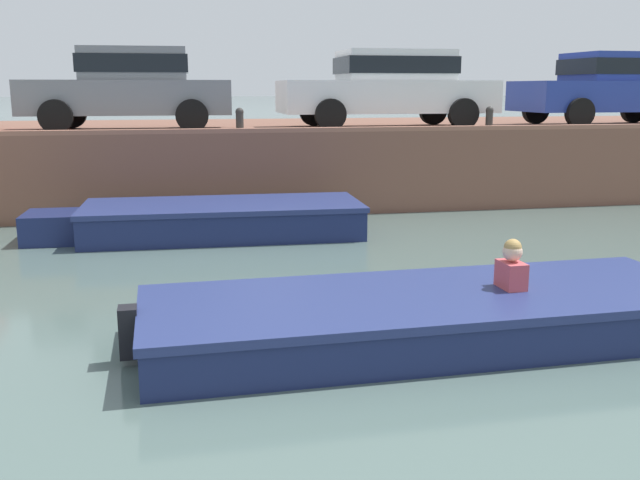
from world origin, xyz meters
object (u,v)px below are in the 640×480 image
Objects in this scene: motorboat_passing at (457,314)px; mooring_bollard_mid at (240,119)px; car_left_inner_grey at (130,85)px; mooring_bollard_east at (489,117)px; car_centre_white at (389,85)px; car_right_inner_blue at (613,86)px; boat_moored_central_navy at (210,220)px.

motorboat_passing is 7.37m from mooring_bollard_mid.
car_left_inner_grey reaches higher than mooring_bollard_east.
car_centre_white is 3.42m from mooring_bollard_mid.
car_left_inner_grey is 6.96m from mooring_bollard_east.
mooring_bollard_east is at bearing -161.37° from car_right_inner_blue.
boat_moored_central_navy is 6.01m from mooring_bollard_east.
car_centre_white is 5.08m from car_right_inner_blue.
motorboat_passing reaches higher than boat_moored_central_navy.
motorboat_passing is at bearing -68.35° from boat_moored_central_navy.
mooring_bollard_east is (3.44, 7.06, 1.56)m from motorboat_passing.
car_right_inner_blue is at bearing 7.85° from mooring_bollard_mid.
boat_moored_central_navy is 2.42m from mooring_bollard_mid.
car_right_inner_blue reaches higher than boat_moored_central_navy.
mooring_bollard_mid reaches higher than motorboat_passing.
motorboat_passing is 1.53× the size of car_centre_white.
mooring_bollard_mid is 1.00× the size of mooring_bollard_east.
car_right_inner_blue is at bearing 0.03° from car_centre_white.
boat_moored_central_navy is at bearing -162.03° from car_right_inner_blue.
car_right_inner_blue reaches higher than mooring_bollard_mid.
car_right_inner_blue is at bearing 17.97° from boat_moored_central_navy.
boat_moored_central_navy is 3.82m from car_left_inner_grey.
mooring_bollard_east is at bearing -9.41° from car_left_inner_grey.
car_left_inner_grey is (-3.40, 8.19, 2.17)m from motorboat_passing.
mooring_bollard_mid is at bearing -160.27° from car_centre_white.
mooring_bollard_mid is at bearing 180.00° from mooring_bollard_east.
mooring_bollard_mid is (-1.43, 7.06, 1.56)m from motorboat_passing.
car_right_inner_blue is at bearing 18.63° from mooring_bollard_east.
car_right_inner_blue reaches higher than mooring_bollard_east.
mooring_bollard_east is (-3.37, -1.14, -0.61)m from car_right_inner_blue.
car_left_inner_grey reaches higher than mooring_bollard_mid.
motorboat_passing is 14.91× the size of mooring_bollard_mid.
mooring_bollard_east is (5.55, 1.76, 1.53)m from boat_moored_central_navy.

